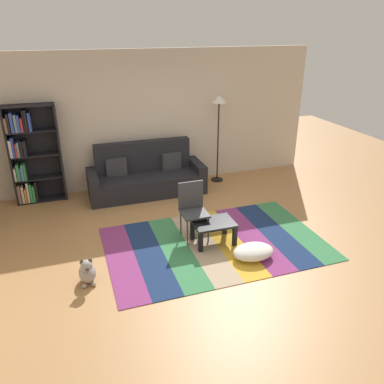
# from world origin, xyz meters

# --- Properties ---
(ground_plane) EXTENTS (14.00, 14.00, 0.00)m
(ground_plane) POSITION_xyz_m (0.00, 0.00, 0.00)
(ground_plane) COLOR #B27F4C
(back_wall) EXTENTS (6.80, 0.10, 2.70)m
(back_wall) POSITION_xyz_m (0.00, 2.55, 1.35)
(back_wall) COLOR beige
(back_wall) RESTS_ON ground_plane
(rug) EXTENTS (3.31, 2.10, 0.01)m
(rug) POSITION_xyz_m (0.25, -0.26, 0.01)
(rug) COLOR #843370
(rug) RESTS_ON ground_plane
(couch) EXTENTS (2.26, 0.80, 1.00)m
(couch) POSITION_xyz_m (-0.32, 2.02, 0.34)
(couch) COLOR black
(couch) RESTS_ON ground_plane
(bookshelf) EXTENTS (0.90, 0.28, 1.83)m
(bookshelf) POSITION_xyz_m (-2.41, 2.31, 0.91)
(bookshelf) COLOR black
(bookshelf) RESTS_ON ground_plane
(coffee_table) EXTENTS (0.63, 0.46, 0.35)m
(coffee_table) POSITION_xyz_m (0.23, -0.22, 0.29)
(coffee_table) COLOR black
(coffee_table) RESTS_ON rug
(pouf) EXTENTS (0.61, 0.42, 0.20)m
(pouf) POSITION_xyz_m (0.62, -0.81, 0.11)
(pouf) COLOR white
(pouf) RESTS_ON rug
(dog) EXTENTS (0.22, 0.35, 0.40)m
(dog) POSITION_xyz_m (-1.69, -0.62, 0.16)
(dog) COLOR #9E998E
(dog) RESTS_ON ground_plane
(standing_lamp) EXTENTS (0.32, 0.32, 1.81)m
(standing_lamp) POSITION_xyz_m (1.27, 2.18, 1.51)
(standing_lamp) COLOR black
(standing_lamp) RESTS_ON ground_plane
(tv_remote) EXTENTS (0.09, 0.16, 0.02)m
(tv_remote) POSITION_xyz_m (0.13, -0.18, 0.37)
(tv_remote) COLOR black
(tv_remote) RESTS_ON coffee_table
(folding_chair) EXTENTS (0.40, 0.40, 0.90)m
(folding_chair) POSITION_xyz_m (0.00, 0.09, 0.53)
(folding_chair) COLOR #38383D
(folding_chair) RESTS_ON ground_plane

